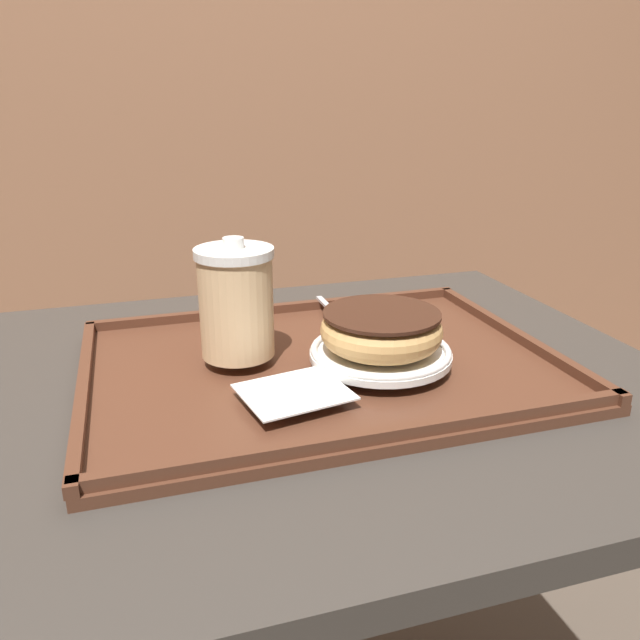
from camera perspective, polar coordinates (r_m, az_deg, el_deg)
The scene contains 8 objects.
wall_behind at distance 1.75m, azimuth -11.60°, elevation 24.87°, with size 8.00×0.05×2.40m.
cafe_table at distance 0.82m, azimuth 0.20°, elevation -16.25°, with size 0.81×0.69×0.73m.
serving_tray at distance 0.73m, azimuth 0.00°, elevation -4.18°, with size 0.53×0.38×0.02m.
napkin_paper at distance 0.63m, azimuth -2.39°, elevation -6.58°, with size 0.12×0.11×0.00m.
coffee_cup_front at distance 0.71m, azimuth -7.67°, elevation 1.68°, with size 0.09×0.09×0.14m.
plate_with_chocolate_donut at distance 0.71m, azimuth 5.55°, elevation -2.95°, with size 0.16×0.16×0.01m.
donut_chocolate_glazed at distance 0.70m, azimuth 5.62°, elevation -0.84°, with size 0.14×0.14×0.04m.
spoon at distance 0.82m, azimuth 1.97°, elevation 0.19°, with size 0.02×0.14×0.01m.
Camera 1 is at (-0.20, -0.63, 1.04)m, focal length 35.00 mm.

